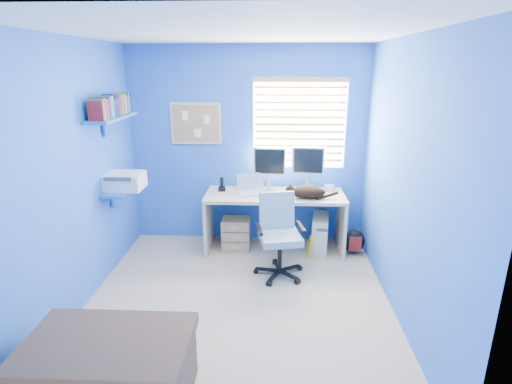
{
  "coord_description": "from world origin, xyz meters",
  "views": [
    {
      "loc": [
        0.33,
        -3.42,
        2.24
      ],
      "look_at": [
        0.15,
        0.65,
        0.95
      ],
      "focal_mm": 28.0,
      "sensor_mm": 36.0,
      "label": 1
    }
  ],
  "objects_px": {
    "cat": "(308,192)",
    "office_chair": "(279,246)",
    "tower_pc": "(320,233)",
    "desk": "(274,222)",
    "laptop": "(252,185)"
  },
  "relations": [
    {
      "from": "cat",
      "to": "office_chair",
      "type": "relative_size",
      "value": 0.45
    },
    {
      "from": "desk",
      "to": "laptop",
      "type": "bearing_deg",
      "value": -177.69
    },
    {
      "from": "office_chair",
      "to": "tower_pc",
      "type": "bearing_deg",
      "value": 50.91
    },
    {
      "from": "tower_pc",
      "to": "office_chair",
      "type": "bearing_deg",
      "value": -121.46
    },
    {
      "from": "laptop",
      "to": "cat",
      "type": "xyz_separation_m",
      "value": [
        0.68,
        -0.14,
        -0.04
      ]
    },
    {
      "from": "cat",
      "to": "desk",
      "type": "bearing_deg",
      "value": 164.37
    },
    {
      "from": "desk",
      "to": "tower_pc",
      "type": "distance_m",
      "value": 0.59
    },
    {
      "from": "desk",
      "to": "tower_pc",
      "type": "bearing_deg",
      "value": 1.17
    },
    {
      "from": "office_chair",
      "to": "cat",
      "type": "bearing_deg",
      "value": 54.5
    },
    {
      "from": "desk",
      "to": "tower_pc",
      "type": "relative_size",
      "value": 3.79
    },
    {
      "from": "desk",
      "to": "cat",
      "type": "xyz_separation_m",
      "value": [
        0.4,
        -0.15,
        0.44
      ]
    },
    {
      "from": "cat",
      "to": "office_chair",
      "type": "bearing_deg",
      "value": -120.16
    },
    {
      "from": "cat",
      "to": "tower_pc",
      "type": "bearing_deg",
      "value": 47.46
    },
    {
      "from": "tower_pc",
      "to": "office_chair",
      "type": "distance_m",
      "value": 0.84
    },
    {
      "from": "desk",
      "to": "cat",
      "type": "relative_size",
      "value": 4.19
    }
  ]
}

